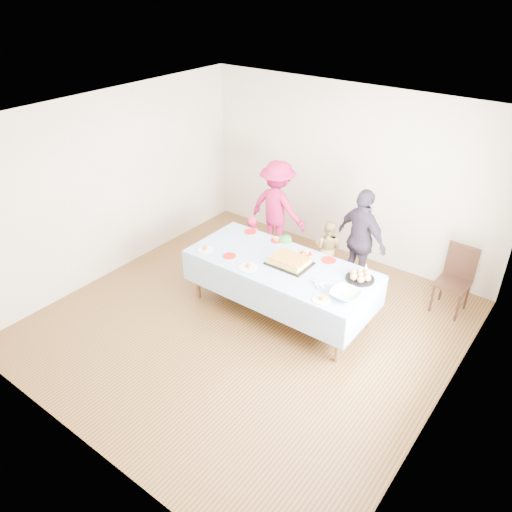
{
  "coord_description": "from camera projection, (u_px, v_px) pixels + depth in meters",
  "views": [
    {
      "loc": [
        3.25,
        -4.15,
        4.15
      ],
      "look_at": [
        -0.1,
        0.3,
        0.87
      ],
      "focal_mm": 35.0,
      "sensor_mm": 36.0,
      "label": 1
    }
  ],
  "objects": [
    {
      "name": "plate_white_mid",
      "position": [
        248.0,
        268.0,
        6.38
      ],
      "size": [
        0.23,
        0.23,
        0.01
      ],
      "primitive_type": "cylinder",
      "color": "white",
      "rests_on": "party_table"
    },
    {
      "name": "plate_red_far_a",
      "position": [
        250.0,
        232.0,
        7.23
      ],
      "size": [
        0.18,
        0.18,
        0.01
      ],
      "primitive_type": "cylinder",
      "color": "red",
      "rests_on": "party_table"
    },
    {
      "name": "toddler_mid",
      "position": [
        285.0,
        262.0,
        7.19
      ],
      "size": [
        0.49,
        0.42,
        0.86
      ],
      "primitive_type": "imported",
      "rotation": [
        0.0,
        0.0,
        3.56
      ],
      "color": "#26732C",
      "rests_on": "ground"
    },
    {
      "name": "party_table",
      "position": [
        281.0,
        266.0,
        6.52
      ],
      "size": [
        2.5,
        1.1,
        0.78
      ],
      "color": "brown",
      "rests_on": "ground"
    },
    {
      "name": "plate_red_far_d",
      "position": [
        329.0,
        260.0,
        6.54
      ],
      "size": [
        0.2,
        0.2,
        0.01
      ],
      "primitive_type": "cylinder",
      "color": "red",
      "rests_on": "party_table"
    },
    {
      "name": "toddler_left",
      "position": [
        252.0,
        242.0,
        7.71
      ],
      "size": [
        0.34,
        0.25,
        0.86
      ],
      "primitive_type": "imported",
      "rotation": [
        0.0,
        0.0,
        3.28
      ],
      "color": "#C6184C",
      "rests_on": "ground"
    },
    {
      "name": "adult_right",
      "position": [
        361.0,
        240.0,
        7.06
      ],
      "size": [
        0.97,
        0.65,
        1.52
      ],
      "primitive_type": "imported",
      "rotation": [
        0.0,
        0.0,
        2.8
      ],
      "color": "#352B3B",
      "rests_on": "ground"
    },
    {
      "name": "toddler_right",
      "position": [
        328.0,
        248.0,
        7.53
      ],
      "size": [
        0.45,
        0.37,
        0.87
      ],
      "primitive_type": "imported",
      "rotation": [
        0.0,
        0.0,
        3.24
      ],
      "color": "tan",
      "rests_on": "ground"
    },
    {
      "name": "plate_red_near",
      "position": [
        229.0,
        256.0,
        6.63
      ],
      "size": [
        0.17,
        0.17,
        0.01
      ],
      "primitive_type": "cylinder",
      "color": "red",
      "rests_on": "party_table"
    },
    {
      "name": "room_walls",
      "position": [
        252.0,
        203.0,
        5.73
      ],
      "size": [
        5.04,
        5.04,
        2.72
      ],
      "color": "beige",
      "rests_on": "ground"
    },
    {
      "name": "plate_red_far_b",
      "position": [
        277.0,
        240.0,
        7.0
      ],
      "size": [
        0.17,
        0.17,
        0.01
      ],
      "primitive_type": "cylinder",
      "color": "red",
      "rests_on": "party_table"
    },
    {
      "name": "punch_bowl",
      "position": [
        345.0,
        294.0,
        5.8
      ],
      "size": [
        0.35,
        0.35,
        0.08
      ],
      "primitive_type": "imported",
      "color": "silver",
      "rests_on": "party_table"
    },
    {
      "name": "fork_pile",
      "position": [
        321.0,
        284.0,
        6.01
      ],
      "size": [
        0.24,
        0.18,
        0.07
      ],
      "primitive_type": null,
      "color": "white",
      "rests_on": "party_table"
    },
    {
      "name": "dining_chair",
      "position": [
        456.0,
        275.0,
        6.7
      ],
      "size": [
        0.42,
        0.42,
        0.95
      ],
      "rotation": [
        0.0,
        0.0,
        -0.04
      ],
      "color": "black",
      "rests_on": "ground"
    },
    {
      "name": "ground",
      "position": [
        249.0,
        323.0,
        6.65
      ],
      "size": [
        5.0,
        5.0,
        0.0
      ],
      "primitive_type": "plane",
      "color": "#4E2F16",
      "rests_on": "ground"
    },
    {
      "name": "party_hat",
      "position": [
        366.0,
        269.0,
        6.2
      ],
      "size": [
        0.1,
        0.1,
        0.17
      ],
      "primitive_type": "cone",
      "color": "silver",
      "rests_on": "party_table"
    },
    {
      "name": "adult_left",
      "position": [
        277.0,
        208.0,
        7.96
      ],
      "size": [
        1.01,
        0.6,
        1.55
      ],
      "primitive_type": "imported",
      "rotation": [
        0.0,
        0.0,
        3.12
      ],
      "color": "#B6164F",
      "rests_on": "ground"
    },
    {
      "name": "plate_white_right",
      "position": [
        321.0,
        300.0,
        5.77
      ],
      "size": [
        0.22,
        0.22,
        0.01
      ],
      "primitive_type": "cylinder",
      "color": "white",
      "rests_on": "party_table"
    },
    {
      "name": "plate_white_left",
      "position": [
        205.0,
        250.0,
        6.78
      ],
      "size": [
        0.22,
        0.22,
        0.01
      ],
      "primitive_type": "cylinder",
      "color": "white",
      "rests_on": "party_table"
    },
    {
      "name": "rolls_tray",
      "position": [
        360.0,
        276.0,
        6.13
      ],
      "size": [
        0.36,
        0.36,
        0.11
      ],
      "color": "black",
      "rests_on": "party_table"
    },
    {
      "name": "plate_red_far_c",
      "position": [
        305.0,
        254.0,
        6.67
      ],
      "size": [
        0.17,
        0.17,
        0.01
      ],
      "primitive_type": "cylinder",
      "color": "red",
      "rests_on": "party_table"
    },
    {
      "name": "birthday_cake",
      "position": [
        289.0,
        261.0,
        6.44
      ],
      "size": [
        0.54,
        0.42,
        0.1
      ],
      "color": "black",
      "rests_on": "party_table"
    }
  ]
}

